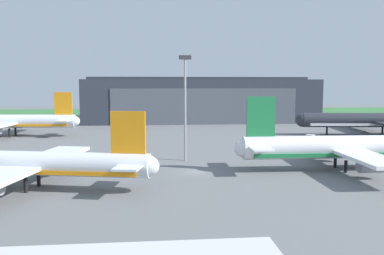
% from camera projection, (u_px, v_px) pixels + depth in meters
% --- Properties ---
extents(ground_plane, '(440.00, 440.00, 0.00)m').
position_uv_depth(ground_plane, '(195.00, 172.00, 69.30)').
color(ground_plane, slate).
extents(grass_field_strip, '(440.00, 56.00, 0.08)m').
position_uv_depth(grass_field_strip, '(166.00, 112.00, 222.71)').
color(grass_field_strip, '#37743C').
rests_on(grass_field_strip, ground_plane).
extents(maintenance_hangar, '(91.55, 42.17, 18.10)m').
position_uv_depth(maintenance_hangar, '(198.00, 100.00, 171.00)').
color(maintenance_hangar, '#2D333D').
rests_on(maintenance_hangar, ground_plane).
extents(airliner_far_right, '(42.47, 33.48, 12.79)m').
position_uv_depth(airliner_far_right, '(7.00, 122.00, 116.31)').
color(airliner_far_right, silver).
rests_on(airliner_far_right, ground_plane).
extents(airliner_near_right, '(39.62, 34.01, 11.37)m').
position_uv_depth(airliner_near_right, '(23.00, 164.00, 57.82)').
color(airliner_near_right, silver).
rests_on(airliner_near_right, ground_plane).
extents(airliner_near_left, '(41.34, 31.84, 12.96)m').
position_uv_depth(airliner_near_left, '(350.00, 148.00, 70.80)').
color(airliner_near_left, white).
rests_on(airliner_near_left, ground_plane).
extents(airliner_far_left, '(49.05, 44.73, 13.86)m').
position_uv_depth(airliner_far_left, '(380.00, 121.00, 119.32)').
color(airliner_far_left, '#282B33').
rests_on(airliner_far_left, ground_plane).
extents(ops_van, '(4.74, 5.03, 2.10)m').
position_uv_depth(ops_van, '(312.00, 138.00, 105.27)').
color(ops_van, silver).
rests_on(ops_van, ground_plane).
extents(apron_light_mast, '(2.40, 0.50, 20.61)m').
position_uv_depth(apron_light_mast, '(185.00, 100.00, 78.67)').
color(apron_light_mast, '#99999E').
rests_on(apron_light_mast, ground_plane).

